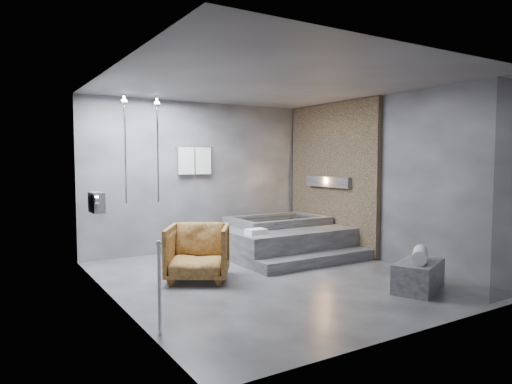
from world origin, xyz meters
TOP-DOWN VIEW (x-y plane):
  - room at (0.40, 0.24)m, footprint 5.00×5.04m
  - tub_deck at (1.05, 1.45)m, footprint 2.20×2.00m
  - tub_step at (1.05, 0.27)m, footprint 2.20×0.36m
  - concrete_bench at (1.27, -1.53)m, footprint 0.97×0.77m
  - driftwood_chair at (-0.98, 0.47)m, footprint 1.19×1.19m
  - rolled_towel at (1.25, -1.56)m, footprint 0.53×0.46m
  - deck_towel at (0.25, 0.89)m, footprint 0.32×0.24m

SIDE VIEW (x-z plane):
  - tub_step at x=1.05m, z-range 0.00..0.18m
  - concrete_bench at x=1.27m, z-range 0.00..0.38m
  - tub_deck at x=1.05m, z-range 0.00..0.50m
  - driftwood_chair at x=-0.98m, z-range 0.00..0.80m
  - rolled_towel at x=1.25m, z-range 0.38..0.57m
  - deck_towel at x=0.25m, z-range 0.50..0.58m
  - room at x=0.40m, z-range 0.32..3.14m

